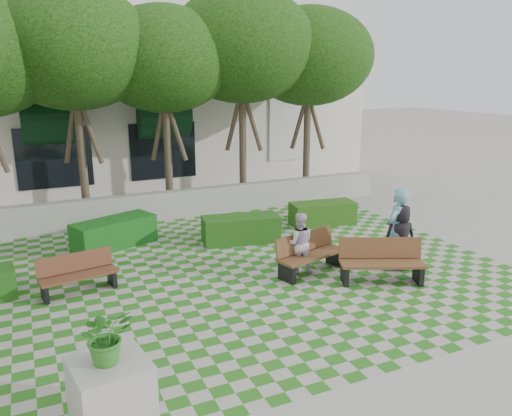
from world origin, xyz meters
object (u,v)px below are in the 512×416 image
planter_front (110,379)px  bench_mid (310,254)px  hedge_east (323,213)px  person_white (299,243)px  bench_west (78,274)px  hedge_midright (241,229)px  hedge_midleft (114,233)px  person_blue (396,229)px  bench_east (381,262)px  person_dark (400,237)px

planter_front → bench_mid: bearing=34.0°
hedge_east → person_white: 4.07m
bench_west → planter_front: planter_front is taller
bench_west → hedge_midright: size_ratio=0.79×
hedge_midleft → person_blue: 7.36m
bench_east → hedge_midright: bench_east is taller
hedge_midleft → planter_front: planter_front is taller
person_dark → person_white: person_dark is taller
bench_mid → person_blue: bearing=-32.9°
planter_front → person_dark: 7.66m
hedge_midright → bench_west: bearing=-160.6°
bench_east → hedge_midright: (-1.77, 3.87, -0.10)m
planter_front → person_blue: bearing=21.6°
bench_mid → hedge_midleft: bench_mid is taller
person_dark → person_white: (-2.29, 0.81, -0.07)m
bench_mid → person_dark: (2.04, -0.71, 0.35)m
hedge_east → planter_front: bearing=-138.4°
bench_west → hedge_midleft: 2.92m
bench_west → person_white: person_white is taller
hedge_midleft → bench_mid: bearing=-44.5°
bench_west → person_dark: (7.11, -1.84, 0.40)m
hedge_midright → person_blue: bearing=-52.7°
bench_mid → person_dark: size_ratio=1.18×
bench_east → planter_front: bearing=-135.7°
bench_west → person_white: 4.94m
planter_front → person_white: bearing=36.2°
hedge_east → person_dark: bearing=-94.9°
hedge_midleft → planter_front: size_ratio=1.30×
hedge_east → hedge_midleft: bearing=174.5°
planter_front → person_blue: person_blue is taller
person_blue → planter_front: bearing=-0.9°
bench_mid → hedge_midright: bench_mid is taller
bench_mid → hedge_midright: size_ratio=0.90×
bench_east → hedge_midright: bearing=138.7°
bench_west → person_dark: person_dark is taller
person_dark → planter_front: bearing=36.7°
bench_mid → person_blue: (1.97, -0.66, 0.53)m
bench_east → person_dark: person_dark is taller
person_white → person_dark: bearing=-180.0°
bench_west → person_dark: bearing=-23.6°
hedge_midright → hedge_east: bearing=9.2°
bench_west → bench_mid: bearing=-21.7°
person_blue → person_dark: size_ratio=1.23×
bench_mid → person_blue: size_ratio=0.96×
bench_mid → hedge_midleft: size_ratio=0.86×
bench_mid → person_dark: bearing=-33.5°
planter_front → person_white: (4.86, 3.56, 0.05)m
bench_mid → hedge_midright: bearing=88.0°
person_dark → person_white: bearing=-3.8°
hedge_midleft → person_white: 5.18m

